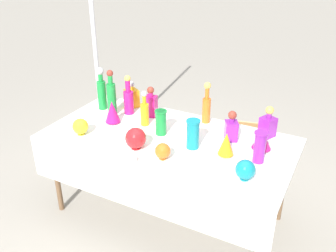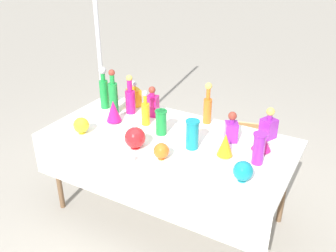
# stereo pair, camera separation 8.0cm
# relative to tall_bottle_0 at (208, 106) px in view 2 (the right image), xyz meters

# --- Properties ---
(ground_plane) EXTENTS (40.00, 40.00, 0.00)m
(ground_plane) POSITION_rel_tall_bottle_0_xyz_m (-0.16, -0.39, -0.91)
(ground_plane) COLOR #A0998C
(display_table) EXTENTS (1.93, 0.98, 0.76)m
(display_table) POSITION_rel_tall_bottle_0_xyz_m (-0.16, -0.43, -0.21)
(display_table) COLOR white
(display_table) RESTS_ON ground
(tall_bottle_0) EXTENTS (0.07, 0.07, 0.36)m
(tall_bottle_0) POSITION_rel_tall_bottle_0_xyz_m (0.00, 0.00, 0.00)
(tall_bottle_0) COLOR orange
(tall_bottle_0) RESTS_ON display_table
(tall_bottle_1) EXTENTS (0.08, 0.08, 0.41)m
(tall_bottle_1) POSITION_rel_tall_bottle_0_xyz_m (-0.79, -0.24, 0.02)
(tall_bottle_1) COLOR #198C38
(tall_bottle_1) RESTS_ON display_table
(tall_bottle_2) EXTENTS (0.09, 0.09, 0.35)m
(tall_bottle_2) POSITION_rel_tall_bottle_0_xyz_m (-0.67, -0.15, -0.01)
(tall_bottle_2) COLOR #C61972
(tall_bottle_2) RESTS_ON display_table
(tall_bottle_3) EXTENTS (0.08, 0.08, 0.39)m
(tall_bottle_3) POSITION_rel_tall_bottle_0_xyz_m (-0.94, -0.18, 0.02)
(tall_bottle_3) COLOR #198C38
(tall_bottle_3) RESTS_ON display_table
(tall_bottle_4) EXTENTS (0.07, 0.07, 0.30)m
(tall_bottle_4) POSITION_rel_tall_bottle_0_xyz_m (-0.43, -0.28, -0.03)
(tall_bottle_4) COLOR orange
(tall_bottle_4) RESTS_ON display_table
(square_decanter_0) EXTENTS (0.14, 0.14, 0.25)m
(square_decanter_0) POSITION_rel_tall_bottle_0_xyz_m (0.52, -0.00, -0.05)
(square_decanter_0) COLOR purple
(square_decanter_0) RESTS_ON display_table
(square_decanter_1) EXTENTS (0.13, 0.13, 0.24)m
(square_decanter_1) POSITION_rel_tall_bottle_0_xyz_m (0.29, -0.20, -0.05)
(square_decanter_1) COLOR purple
(square_decanter_1) RESTS_ON display_table
(square_decanter_2) EXTENTS (0.11, 0.11, 0.27)m
(square_decanter_2) POSITION_rel_tall_bottle_0_xyz_m (-0.47, -0.11, -0.04)
(square_decanter_2) COLOR #C61972
(square_decanter_2) RESTS_ON display_table
(square_decanter_3) EXTENTS (0.15, 0.15, 0.25)m
(square_decanter_3) POSITION_rel_tall_bottle_0_xyz_m (-0.73, -0.02, -0.05)
(square_decanter_3) COLOR orange
(square_decanter_3) RESTS_ON display_table
(slender_vase_0) EXTENTS (0.10, 0.10, 0.23)m
(slender_vase_0) POSITION_rel_tall_bottle_0_xyz_m (0.56, -0.40, -0.03)
(slender_vase_0) COLOR purple
(slender_vase_0) RESTS_ON display_table
(slender_vase_1) EXTENTS (0.10, 0.10, 0.20)m
(slender_vase_1) POSITION_rel_tall_bottle_0_xyz_m (-0.23, -0.36, -0.04)
(slender_vase_1) COLOR #198C38
(slender_vase_1) RESTS_ON display_table
(slender_vase_2) EXTENTS (0.10, 0.10, 0.22)m
(slender_vase_2) POSITION_rel_tall_bottle_0_xyz_m (0.08, -0.44, -0.03)
(slender_vase_2) COLOR teal
(slender_vase_2) RESTS_ON display_table
(fluted_vase_0) EXTENTS (0.14, 0.14, 0.14)m
(fluted_vase_0) POSITION_rel_tall_bottle_0_xyz_m (0.53, -0.23, -0.07)
(fluted_vase_0) COLOR #C61972
(fluted_vase_0) RESTS_ON display_table
(fluted_vase_1) EXTENTS (0.11, 0.11, 0.18)m
(fluted_vase_1) POSITION_rel_tall_bottle_0_xyz_m (0.33, -0.43, -0.06)
(fluted_vase_1) COLOR orange
(fluted_vase_1) RESTS_ON display_table
(fluted_vase_2) EXTENTS (0.13, 0.13, 0.19)m
(fluted_vase_2) POSITION_rel_tall_bottle_0_xyz_m (-0.69, -0.37, -0.05)
(fluted_vase_2) COLOR #C61972
(fluted_vase_2) RESTS_ON display_table
(round_bowl_0) EXTENTS (0.13, 0.13, 0.14)m
(round_bowl_0) POSITION_rel_tall_bottle_0_xyz_m (0.54, -0.65, -0.08)
(round_bowl_0) COLOR teal
(round_bowl_0) RESTS_ON display_table
(round_bowl_1) EXTENTS (0.11, 0.11, 0.12)m
(round_bowl_1) POSITION_rel_tall_bottle_0_xyz_m (-0.04, -0.68, -0.09)
(round_bowl_1) COLOR orange
(round_bowl_1) RESTS_ON display_table
(round_bowl_2) EXTENTS (0.13, 0.13, 0.13)m
(round_bowl_2) POSITION_rel_tall_bottle_0_xyz_m (-0.79, -0.66, -0.08)
(round_bowl_2) COLOR yellow
(round_bowl_2) RESTS_ON display_table
(round_bowl_3) EXTENTS (0.16, 0.16, 0.16)m
(round_bowl_3) POSITION_rel_tall_bottle_0_xyz_m (-0.29, -0.65, -0.07)
(round_bowl_3) COLOR red
(round_bowl_3) RESTS_ON display_table
(price_tag_left) EXTENTS (0.05, 0.02, 0.05)m
(price_tag_left) POSITION_rel_tall_bottle_0_xyz_m (-0.20, -0.81, -0.13)
(price_tag_left) COLOR white
(price_tag_left) RESTS_ON display_table
(price_tag_center) EXTENTS (0.05, 0.03, 0.04)m
(price_tag_center) POSITION_rel_tall_bottle_0_xyz_m (0.12, -0.83, -0.13)
(price_tag_center) COLOR white
(price_tag_center) RESTS_ON display_table
(price_tag_right) EXTENTS (0.06, 0.03, 0.04)m
(price_tag_right) POSITION_rel_tall_bottle_0_xyz_m (0.15, -0.78, -0.13)
(price_tag_right) COLOR white
(price_tag_right) RESTS_ON display_table
(cardboard_box_behind_left) EXTENTS (0.51, 0.51, 0.35)m
(cardboard_box_behind_left) POSITION_rel_tall_bottle_0_xyz_m (0.10, 0.89, -0.78)
(cardboard_box_behind_left) COLOR tan
(cardboard_box_behind_left) RESTS_ON ground
(canopy_pole) EXTENTS (0.18, 0.18, 2.59)m
(canopy_pole) POSITION_rel_tall_bottle_0_xyz_m (-1.30, 0.23, 0.12)
(canopy_pole) COLOR silver
(canopy_pole) RESTS_ON ground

